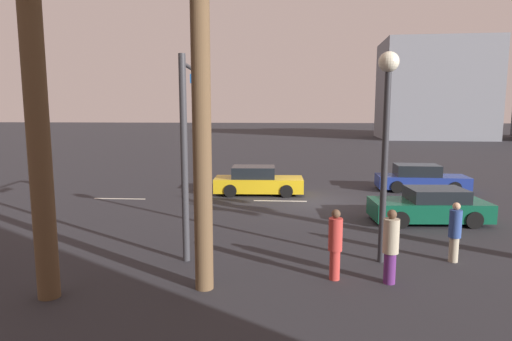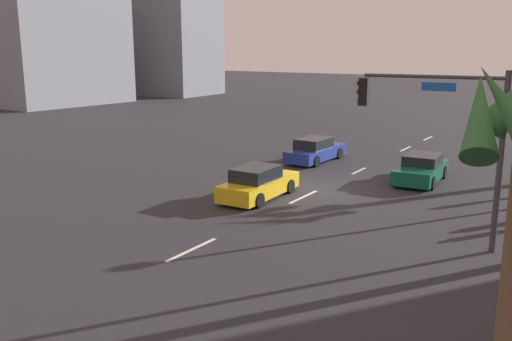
% 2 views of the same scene
% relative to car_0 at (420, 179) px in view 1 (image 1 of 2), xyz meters
% --- Properties ---
extents(ground_plane, '(220.00, 220.00, 0.00)m').
position_rel_car_0_xyz_m(ground_plane, '(5.99, 3.20, -0.64)').
color(ground_plane, '#28282D').
extents(lane_stripe_2, '(1.84, 0.14, 0.01)m').
position_rel_car_0_xyz_m(lane_stripe_2, '(1.07, 3.20, -0.64)').
color(lane_stripe_2, silver).
rests_on(lane_stripe_2, ground_plane).
extents(lane_stripe_3, '(2.53, 0.14, 0.01)m').
position_rel_car_0_xyz_m(lane_stripe_3, '(7.46, 3.20, -0.64)').
color(lane_stripe_3, silver).
rests_on(lane_stripe_3, ground_plane).
extents(lane_stripe_4, '(2.54, 0.14, 0.01)m').
position_rel_car_0_xyz_m(lane_stripe_4, '(15.28, 3.20, -0.64)').
color(lane_stripe_4, silver).
rests_on(lane_stripe_4, ground_plane).
extents(car_0, '(4.73, 1.93, 1.40)m').
position_rel_car_0_xyz_m(car_0, '(0.00, 0.00, 0.00)').
color(car_0, navy).
rests_on(car_0, ground_plane).
extents(car_1, '(4.54, 1.96, 1.44)m').
position_rel_car_0_xyz_m(car_1, '(8.65, 1.56, 0.02)').
color(car_1, gold).
rests_on(car_1, ground_plane).
extents(car_2, '(4.45, 2.13, 1.34)m').
position_rel_car_0_xyz_m(car_2, '(1.64, 6.72, -0.01)').
color(car_2, '#0F5138').
rests_on(car_2, ground_plane).
extents(traffic_signal, '(0.55, 4.92, 5.87)m').
position_rel_car_0_xyz_m(traffic_signal, '(10.19, 9.90, 3.35)').
color(traffic_signal, '#38383D').
rests_on(traffic_signal, ground_plane).
extents(streetlamp, '(0.56, 0.56, 5.91)m').
position_rel_car_0_xyz_m(streetlamp, '(4.47, 11.31, 3.52)').
color(streetlamp, '#2D2D33').
rests_on(streetlamp, ground_plane).
extents(pedestrian_0, '(0.52, 0.52, 1.90)m').
position_rel_car_0_xyz_m(pedestrian_0, '(4.59, 12.88, 0.36)').
color(pedestrian_0, '#59266B').
rests_on(pedestrian_0, ground_plane).
extents(pedestrian_2, '(0.48, 0.48, 1.85)m').
position_rel_car_0_xyz_m(pedestrian_2, '(5.95, 12.73, 0.34)').
color(pedestrian_2, '#BF3833').
rests_on(pedestrian_2, ground_plane).
extents(pedestrian_3, '(0.41, 0.41, 1.74)m').
position_rel_car_0_xyz_m(pedestrian_3, '(2.38, 11.17, 0.28)').
color(pedestrian_3, '#B2A58C').
rests_on(pedestrian_3, ground_plane).
extents(palm_tree_3, '(2.46, 2.67, 9.33)m').
position_rel_car_0_xyz_m(palm_tree_3, '(12.72, 14.21, 5.83)').
color(palm_tree_3, brown).
rests_on(palm_tree_3, ground_plane).
extents(building_1, '(15.51, 12.12, 13.90)m').
position_rel_car_0_xyz_m(building_1, '(-14.10, -41.85, 6.31)').
color(building_1, gray).
rests_on(building_1, ground_plane).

